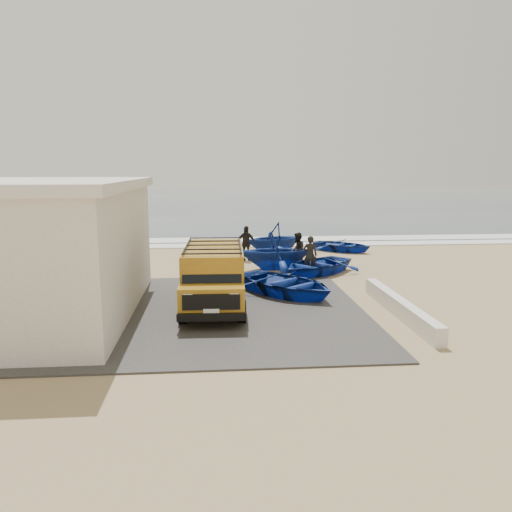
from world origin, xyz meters
name	(u,v)px	position (x,y,z in m)	size (l,w,h in m)	color
ground	(238,295)	(0.00, 0.00, 0.00)	(160.00, 160.00, 0.00)	tan
slab	(181,311)	(-2.00, -2.00, 0.03)	(12.00, 10.00, 0.05)	#3E3C39
ocean	(219,200)	(0.00, 56.00, 0.00)	(180.00, 88.00, 0.01)	#385166
surf_line	(228,245)	(0.00, 12.00, 0.03)	(180.00, 1.60, 0.06)	white
surf_wash	(227,240)	(0.00, 14.50, 0.02)	(180.00, 2.20, 0.04)	white
building	(1,249)	(-7.50, -2.00, 2.16)	(8.40, 9.40, 4.30)	white
parapet	(399,307)	(5.00, -3.00, 0.28)	(0.35, 6.00, 0.55)	silver
van	(214,274)	(-0.90, -1.60, 1.15)	(2.14, 5.05, 2.14)	#AE791A
boat_near_left	(285,283)	(1.72, -0.12, 0.45)	(3.07, 4.30, 0.89)	navy
boat_near_right	(316,265)	(3.65, 3.51, 0.41)	(2.83, 3.96, 0.82)	navy
boat_mid_left	(276,251)	(1.97, 4.70, 0.88)	(2.89, 3.35, 1.77)	navy
boat_far_left	(274,238)	(2.42, 8.85, 0.88)	(2.87, 3.33, 1.75)	navy
boat_far_right	(342,245)	(6.37, 9.42, 0.35)	(2.39, 3.34, 0.69)	navy
fisherman_front	(310,255)	(3.38, 3.57, 0.85)	(0.62, 0.41, 1.71)	black
fisherman_middle	(297,251)	(3.01, 4.79, 0.85)	(0.83, 0.65, 1.70)	black
fisherman_back	(246,243)	(0.75, 7.13, 0.88)	(1.04, 0.43, 1.77)	black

